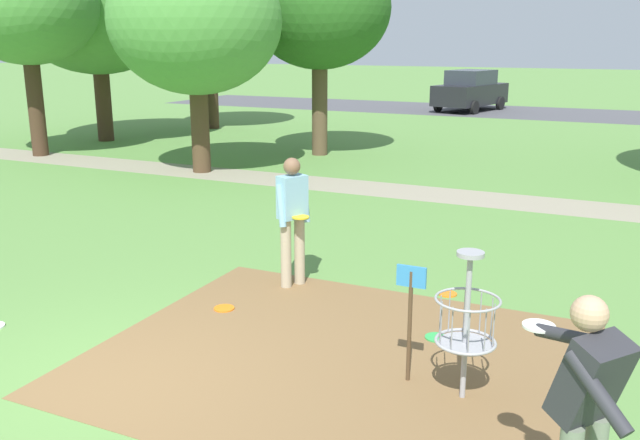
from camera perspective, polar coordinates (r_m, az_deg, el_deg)
ground_plane at (r=6.83m, az=-18.75°, el=-13.50°), size 160.00×160.00×0.00m
dirt_tee_pad at (r=7.13m, az=1.53°, el=-11.40°), size 4.89×4.10×0.01m
disc_golf_basket at (r=6.24m, az=11.65°, el=-8.09°), size 0.98×0.58×1.39m
player_foreground_watching at (r=4.56m, az=21.30°, el=-14.63°), size 0.74×1.00×1.71m
player_throwing at (r=8.81m, az=-2.31°, el=0.46°), size 0.45×0.49×1.71m
frisbee_near_basket at (r=8.38m, az=-8.02°, el=-7.34°), size 0.25×0.25×0.02m
frisbee_by_tee at (r=7.64m, az=9.71°, el=-9.67°), size 0.25×0.25×0.02m
frisbee_mid_grass at (r=8.91m, az=10.62°, el=-6.09°), size 0.24×0.24×0.02m
tree_mid_center at (r=19.22m, az=-0.03°, el=17.27°), size 3.86×3.86×5.64m
tree_mid_right at (r=16.87m, az=-10.39°, el=16.07°), size 4.07×4.07×5.34m
tree_far_left at (r=20.67m, az=-23.45°, el=16.31°), size 3.89×3.89×5.79m
parking_lot_strip at (r=32.35m, az=17.30°, el=8.57°), size 36.00×6.00×0.01m
parked_car_leftmost at (r=32.48m, az=12.47°, el=10.53°), size 2.79×4.52×1.84m
gravel_path at (r=14.75m, az=7.27°, el=2.37°), size 40.00×1.44×0.00m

